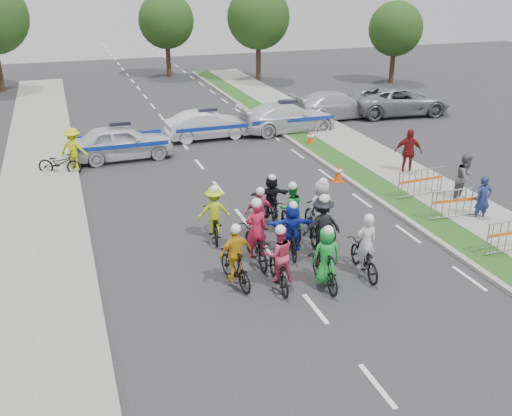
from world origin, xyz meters
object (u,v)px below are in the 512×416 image
object	(u,v)px
barrier_2	(420,184)
tree_1	(258,18)
spectator_1	(465,178)
civilian_suv	(399,101)
police_car_2	(287,117)
marshal_hiviz	(74,149)
tree_2	(396,29)
civilian_sedan	(336,105)
cone_0	(338,173)
cone_1	(311,138)
parked_bike	(60,163)
rider_7	(320,214)
rider_10	(214,218)
rider_0	(364,254)
police_car_0	(121,142)
police_car_1	(208,125)
spectator_2	(408,152)
rider_2	(279,264)
rider_4	(321,233)
barrier_1	(457,205)
tree_4	(166,21)
rider_9	(259,219)
rider_5	(292,232)
rider_8	(291,216)
spectator_0	(483,199)
rider_11	(271,201)
rider_3	(235,261)

from	to	relation	value
barrier_2	tree_1	xyz separation A→B (m)	(2.30, 24.47, 3.98)
spectator_1	barrier_2	distance (m)	1.55
civilian_suv	barrier_2	distance (m)	13.27
police_car_2	marshal_hiviz	distance (m)	11.03
spectator_1	tree_2	distance (m)	23.65
civilian_sedan	cone_0	world-z (taller)	civilian_sedan
cone_1	parked_bike	distance (m)	11.42
rider_7	rider_10	size ratio (longest dim) A/B	1.07
rider_0	police_car_0	bearing A→B (deg)	-62.64
rider_7	police_car_1	world-z (taller)	rider_7
rider_0	spectator_2	distance (m)	8.87
rider_2	rider_7	distance (m)	3.36
rider_4	barrier_1	bearing A→B (deg)	-164.01
spectator_2	tree_4	xyz separation A→B (m)	(-4.71, 26.04, 3.23)
police_car_0	tree_1	world-z (taller)	tree_1
rider_4	tree_1	world-z (taller)	tree_1
rider_9	civilian_sedan	xyz separation A→B (m)	(9.24, 13.37, 0.07)
rider_5	civilian_suv	world-z (taller)	rider_5
rider_8	tree_1	bearing A→B (deg)	-104.02
rider_5	civilian_suv	xyz separation A→B (m)	(12.55, 14.26, 0.07)
rider_0	parked_bike	size ratio (longest dim) A/B	1.01
police_car_1	cone_0	size ratio (longest dim) A/B	5.98
rider_0	tree_1	xyz separation A→B (m)	(7.01, 28.81, 3.93)
cone_0	rider_7	bearing A→B (deg)	-123.04
rider_7	rider_8	distance (m)	0.92
rider_9	spectator_0	size ratio (longest dim) A/B	1.13
civilian_sedan	spectator_2	world-z (taller)	spectator_2
police_car_1	cone_1	size ratio (longest dim) A/B	5.98
police_car_0	spectator_0	size ratio (longest dim) A/B	2.86
rider_11	tree_4	xyz separation A→B (m)	(2.17, 28.61, 3.47)
rider_2	spectator_2	xyz separation A→B (m)	(8.18, 6.63, 0.28)
barrier_1	tree_4	bearing A→B (deg)	96.90
rider_7	marshal_hiviz	xyz separation A→B (m)	(-6.92, 9.24, 0.13)
rider_3	rider_10	distance (m)	2.93
police_car_0	marshal_hiviz	bearing A→B (deg)	112.01
rider_7	barrier_2	world-z (taller)	rider_7
spectator_1	marshal_hiviz	size ratio (longest dim) A/B	0.99
rider_9	parked_bike	xyz separation A→B (m)	(-5.68, 8.45, -0.20)
spectator_0	tree_1	size ratio (longest dim) A/B	0.23
rider_9	rider_11	world-z (taller)	rider_9
rider_0	spectator_1	size ratio (longest dim) A/B	1.04
police_car_0	cone_1	world-z (taller)	police_car_0
rider_4	tree_1	distance (m)	28.80
rider_5	rider_11	distance (m)	2.50
police_car_1	spectator_1	bearing A→B (deg)	-150.38
rider_4	marshal_hiviz	xyz separation A→B (m)	(-6.37, 10.49, 0.13)
spectator_0	parked_bike	distance (m)	16.23
rider_3	spectator_2	xyz separation A→B (m)	(9.23, 6.19, 0.26)
rider_2	civilian_sedan	distance (m)	18.90
rider_11	barrier_2	distance (m)	5.88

